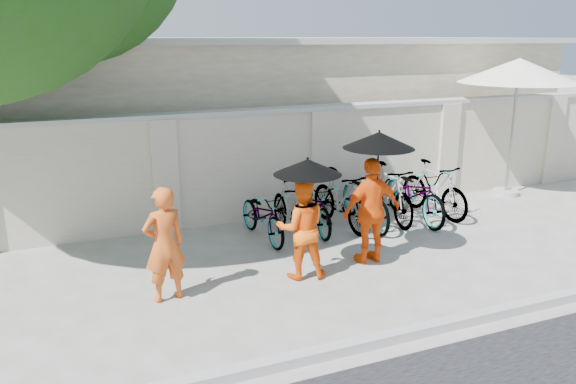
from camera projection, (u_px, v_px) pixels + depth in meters
name	position (u px, v px, depth m)	size (l,w,h in m)	color
ground	(285.00, 291.00, 7.68)	(80.00, 80.00, 0.00)	#AEAAA4
kerb	(343.00, 348.00, 6.15)	(40.00, 0.16, 0.12)	#A3A3A3
compound_wall	(270.00, 165.00, 10.62)	(20.00, 0.30, 2.00)	beige
building_behind	(254.00, 108.00, 14.21)	(14.00, 6.00, 3.20)	beige
monk_left	(164.00, 244.00, 7.23)	(0.56, 0.37, 1.54)	#DA571B
monk_center	(301.00, 228.00, 7.93)	(0.72, 0.56, 1.48)	#FF5E0D
parasol_center	(308.00, 167.00, 7.64)	(0.95, 0.95, 0.91)	black
monk_right	(372.00, 211.00, 8.45)	(0.96, 0.40, 1.64)	#FF570C
parasol_right	(379.00, 140.00, 8.10)	(1.05, 1.05, 1.11)	black
patio_umbrella	(519.00, 72.00, 11.58)	(2.53, 2.53, 2.93)	#A3A3A3
bike_0	(263.00, 215.00, 9.52)	(0.57, 1.64, 0.86)	gray
bike_1	(290.00, 208.00, 9.69)	(0.46, 1.62, 0.97)	gray
bike_2	(314.00, 206.00, 9.96)	(0.59, 1.70, 0.89)	gray
bike_3	(341.00, 199.00, 10.06)	(0.50, 1.77, 1.06)	gray
bike_4	(366.00, 199.00, 10.25)	(0.66, 1.89, 0.99)	gray
bike_5	(389.00, 193.00, 10.44)	(0.51, 1.80, 1.08)	gray
bike_6	(415.00, 193.00, 10.52)	(0.68, 1.95, 1.03)	gray
bike_7	(434.00, 189.00, 10.78)	(0.50, 1.75, 1.05)	gray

